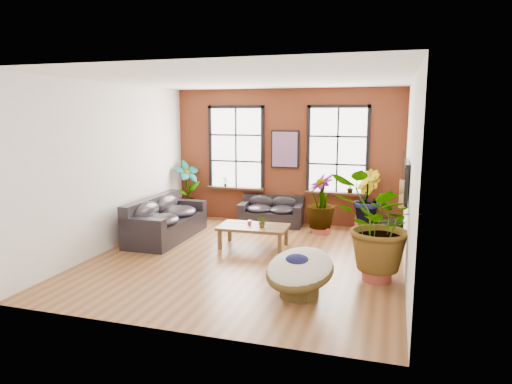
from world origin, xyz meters
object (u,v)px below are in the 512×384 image
coffee_table (253,228)px  papasan_chair (300,271)px  sofa_left (164,220)px  sofa_back (272,212)px

coffee_table → papasan_chair: papasan_chair is taller
coffee_table → papasan_chair: bearing=-59.5°
coffee_table → papasan_chair: 2.81m
sofa_left → papasan_chair: (3.69, -2.47, -0.01)m
sofa_back → sofa_left: size_ratio=0.70×
sofa_back → papasan_chair: papasan_chair is taller
papasan_chair → coffee_table: bearing=144.4°
sofa_back → sofa_left: 2.86m
sofa_back → papasan_chair: 4.77m
sofa_back → sofa_left: bearing=-139.2°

